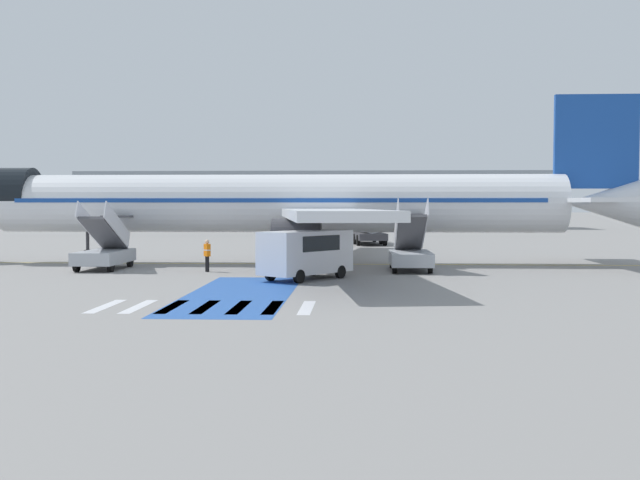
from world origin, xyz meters
The scene contains 18 objects.
ground_plane centered at (0.00, 0.00, 0.00)m, with size 600.00×600.00×0.00m, color gray.
apron_leadline_yellow centered at (-1.13, -0.19, 0.00)m, with size 0.20×78.12×0.01m, color gold.
apron_stand_patch_blue centered at (-1.13, -15.55, 0.00)m, with size 4.18×13.60×0.01m, color #2856A8.
apron_walkway_bar_0 centered at (-5.33, -19.48, 0.00)m, with size 0.44×3.60×0.01m, color silver.
apron_walkway_bar_1 centered at (-4.13, -19.48, 0.00)m, with size 0.44×3.60×0.01m, color silver.
apron_walkway_bar_2 centered at (-2.93, -19.48, 0.00)m, with size 0.44×3.60×0.01m, color silver.
apron_walkway_bar_3 centered at (-1.73, -19.48, 0.00)m, with size 0.44×3.60×0.01m, color silver.
apron_walkway_bar_4 centered at (-0.53, -19.48, 0.00)m, with size 0.44×3.60×0.01m, color silver.
apron_walkway_bar_5 centered at (0.67, -19.48, 0.00)m, with size 0.44×3.60×0.01m, color silver.
apron_walkway_bar_6 centered at (1.87, -19.48, 0.00)m, with size 0.44×3.60×0.01m, color silver.
airliner centered at (-0.43, -0.19, 3.67)m, with size 43.26×36.41×10.14m.
boarding_stairs_forward centered at (-10.53, -4.45, 0.97)m, with size 2.22×5.24×3.83m.
boarding_stairs_aft centered at (6.53, -4.52, 0.98)m, with size 2.22×5.24×3.95m.
fuel_tanker centered at (4.50, 23.38, 1.79)m, with size 3.58×9.35×3.53m.
service_van_1 centered at (1.16, -9.61, 1.40)m, with size 4.55×5.15×2.36m.
ground_crew_0 centered at (-4.45, -5.78, 1.00)m, with size 0.44×0.48×1.74m.
ground_crew_1 centered at (-0.10, -4.27, 0.92)m, with size 0.43×0.24×1.61m.
terminal_building centered at (-3.38, 71.12, 4.32)m, with size 71.89×12.10×8.64m.
Camera 1 is at (3.66, -45.58, 3.63)m, focal length 42.00 mm.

